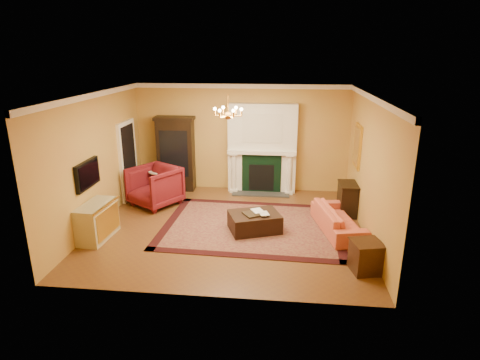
# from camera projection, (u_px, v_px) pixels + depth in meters

# --- Properties ---
(floor) EXTENTS (6.00, 5.50, 0.02)m
(floor) POSITION_uv_depth(u_px,v_px,m) (229.00, 227.00, 9.19)
(floor) COLOR brown
(floor) RESTS_ON ground
(ceiling) EXTENTS (6.00, 5.50, 0.02)m
(ceiling) POSITION_uv_depth(u_px,v_px,m) (228.00, 94.00, 8.27)
(ceiling) COLOR white
(ceiling) RESTS_ON wall_back
(wall_back) EXTENTS (6.00, 0.02, 3.00)m
(wall_back) POSITION_uv_depth(u_px,v_px,m) (241.00, 138.00, 11.34)
(wall_back) COLOR gold
(wall_back) RESTS_ON floor
(wall_front) EXTENTS (6.00, 0.02, 3.00)m
(wall_front) POSITION_uv_depth(u_px,v_px,m) (205.00, 212.00, 6.12)
(wall_front) COLOR gold
(wall_front) RESTS_ON floor
(wall_left) EXTENTS (0.02, 5.50, 3.00)m
(wall_left) POSITION_uv_depth(u_px,v_px,m) (96.00, 160.00, 9.03)
(wall_left) COLOR gold
(wall_left) RESTS_ON floor
(wall_right) EXTENTS (0.02, 5.50, 3.00)m
(wall_right) POSITION_uv_depth(u_px,v_px,m) (370.00, 168.00, 8.43)
(wall_right) COLOR gold
(wall_right) RESTS_ON floor
(fireplace) EXTENTS (1.90, 0.70, 2.50)m
(fireplace) POSITION_uv_depth(u_px,v_px,m) (262.00, 151.00, 11.20)
(fireplace) COLOR white
(fireplace) RESTS_ON wall_back
(crown_molding) EXTENTS (6.00, 5.50, 0.12)m
(crown_molding) POSITION_uv_depth(u_px,v_px,m) (234.00, 92.00, 9.19)
(crown_molding) COLOR white
(crown_molding) RESTS_ON ceiling
(doorway) EXTENTS (0.08, 1.05, 2.10)m
(doorway) POSITION_uv_depth(u_px,v_px,m) (128.00, 160.00, 10.78)
(doorway) COLOR white
(doorway) RESTS_ON wall_left
(tv_panel) EXTENTS (0.09, 0.95, 0.58)m
(tv_panel) POSITION_uv_depth(u_px,v_px,m) (87.00, 174.00, 8.50)
(tv_panel) COLOR black
(tv_panel) RESTS_ON wall_left
(gilt_mirror) EXTENTS (0.06, 0.76, 1.05)m
(gilt_mirror) POSITION_uv_depth(u_px,v_px,m) (357.00, 146.00, 9.71)
(gilt_mirror) COLOR gold
(gilt_mirror) RESTS_ON wall_right
(chandelier) EXTENTS (0.63, 0.55, 0.53)m
(chandelier) POSITION_uv_depth(u_px,v_px,m) (228.00, 113.00, 8.39)
(chandelier) COLOR #C48735
(chandelier) RESTS_ON ceiling
(oriental_rug) EXTENTS (4.17, 3.19, 0.02)m
(oriental_rug) POSITION_uv_depth(u_px,v_px,m) (252.00, 226.00, 9.22)
(oriental_rug) COLOR #4F111E
(oriental_rug) RESTS_ON floor
(china_cabinet) EXTENTS (1.03, 0.49, 2.02)m
(china_cabinet) POSITION_uv_depth(u_px,v_px,m) (176.00, 155.00, 11.42)
(china_cabinet) COLOR black
(china_cabinet) RESTS_ON floor
(wingback_armchair) EXTENTS (1.48, 1.46, 1.13)m
(wingback_armchair) POSITION_uv_depth(u_px,v_px,m) (155.00, 184.00, 10.34)
(wingback_armchair) COLOR maroon
(wingback_armchair) RESTS_ON floor
(pedestal_table) EXTENTS (0.44, 0.44, 0.78)m
(pedestal_table) POSITION_uv_depth(u_px,v_px,m) (157.00, 183.00, 10.83)
(pedestal_table) COLOR black
(pedestal_table) RESTS_ON floor
(commode) EXTENTS (0.56, 1.08, 0.78)m
(commode) POSITION_uv_depth(u_px,v_px,m) (97.00, 221.00, 8.54)
(commode) COLOR #C3B78E
(commode) RESTS_ON floor
(coral_sofa) EXTENTS (0.92, 1.95, 0.73)m
(coral_sofa) POSITION_uv_depth(u_px,v_px,m) (339.00, 216.00, 8.88)
(coral_sofa) COLOR #E35248
(coral_sofa) RESTS_ON floor
(end_table) EXTENTS (0.58, 0.58, 0.56)m
(end_table) POSITION_uv_depth(u_px,v_px,m) (366.00, 257.00, 7.26)
(end_table) COLOR #331D0E
(end_table) RESTS_ON floor
(console_table) EXTENTS (0.41, 0.69, 0.76)m
(console_table) POSITION_uv_depth(u_px,v_px,m) (347.00, 199.00, 9.81)
(console_table) COLOR black
(console_table) RESTS_ON floor
(leather_ottoman) EXTENTS (1.28, 1.11, 0.40)m
(leather_ottoman) POSITION_uv_depth(u_px,v_px,m) (254.00, 222.00, 8.93)
(leather_ottoman) COLOR black
(leather_ottoman) RESTS_ON oriental_rug
(ottoman_tray) EXTENTS (0.60, 0.57, 0.03)m
(ottoman_tray) POSITION_uv_depth(u_px,v_px,m) (255.00, 213.00, 8.83)
(ottoman_tray) COLOR black
(ottoman_tray) RESTS_ON leather_ottoman
(book_a) EXTENTS (0.22, 0.13, 0.31)m
(book_a) POSITION_uv_depth(u_px,v_px,m) (253.00, 206.00, 8.80)
(book_a) COLOR gray
(book_a) RESTS_ON ottoman_tray
(book_b) EXTENTS (0.19, 0.08, 0.27)m
(book_b) POSITION_uv_depth(u_px,v_px,m) (260.00, 209.00, 8.70)
(book_b) COLOR gray
(book_b) RESTS_ON ottoman_tray
(topiary_left) EXTENTS (0.17, 0.17, 0.45)m
(topiary_left) POSITION_uv_depth(u_px,v_px,m) (238.00, 140.00, 11.14)
(topiary_left) COLOR tan
(topiary_left) RESTS_ON fireplace
(topiary_right) EXTENTS (0.15, 0.15, 0.40)m
(topiary_right) POSITION_uv_depth(u_px,v_px,m) (290.00, 143.00, 11.00)
(topiary_right) COLOR tan
(topiary_right) RESTS_ON fireplace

